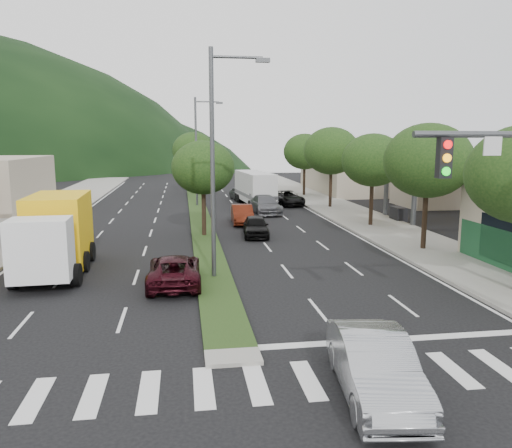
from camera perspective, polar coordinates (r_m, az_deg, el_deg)
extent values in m
plane|color=black|center=(15.14, -2.83, -14.42)|extent=(160.00, 160.00, 0.00)
cube|color=gray|center=(41.60, 11.10, 0.99)|extent=(5.00, 90.00, 0.15)
cube|color=gray|center=(40.95, -24.87, 0.14)|extent=(6.00, 90.00, 0.15)
cube|color=#203914|center=(42.23, -6.53, 1.22)|extent=(1.60, 56.00, 0.12)
cube|color=silver|center=(13.34, -1.95, -17.87)|extent=(19.00, 2.20, 0.01)
cube|color=black|center=(13.85, 20.70, 7.09)|extent=(0.35, 0.25, 1.05)
cube|color=silver|center=(41.14, 21.37, 7.32)|extent=(12.00, 8.00, 0.50)
cube|color=#FFB00D|center=(41.15, 21.34, 6.83)|extent=(12.20, 8.20, 0.50)
cylinder|color=#47494C|center=(37.25, 17.65, 3.19)|extent=(0.36, 0.36, 4.60)
cylinder|color=#47494C|center=(41.77, 14.67, 3.97)|extent=(0.36, 0.36, 4.60)
cylinder|color=#47494C|center=(45.49, 24.01, 3.89)|extent=(0.36, 0.36, 4.60)
cube|color=black|center=(39.70, 15.96, 1.09)|extent=(0.80, 1.60, 1.10)
cube|color=black|center=(43.60, 25.59, 1.25)|extent=(0.80, 1.60, 1.10)
cube|color=#B6A890|center=(61.50, 11.47, 6.07)|extent=(10.00, 16.00, 5.20)
cylinder|color=black|center=(29.29, 18.73, 1.02)|extent=(0.28, 0.28, 3.81)
ellipsoid|color=black|center=(29.02, 19.05, 6.87)|extent=(4.80, 4.80, 4.08)
cylinder|color=black|center=(36.54, 13.04, 2.71)|extent=(0.28, 0.28, 3.58)
ellipsoid|color=black|center=(36.32, 13.21, 7.12)|extent=(4.40, 4.40, 3.74)
cylinder|color=black|center=(45.92, 8.52, 4.42)|extent=(0.28, 0.28, 3.92)
ellipsoid|color=black|center=(45.75, 8.61, 8.26)|extent=(5.00, 5.00, 4.25)
cylinder|color=black|center=(55.54, 5.52, 5.24)|extent=(0.28, 0.28, 3.70)
ellipsoid|color=black|center=(55.40, 5.57, 8.24)|extent=(4.60, 4.60, 3.91)
cylinder|color=black|center=(32.09, -5.98, 1.73)|extent=(0.28, 0.28, 3.36)
ellipsoid|color=black|center=(31.84, -6.07, 6.44)|extent=(4.00, 4.00, 3.40)
cylinder|color=black|center=(57.93, -7.10, 5.42)|extent=(0.28, 0.28, 3.81)
ellipsoid|color=black|center=(57.79, -7.16, 8.38)|extent=(4.80, 4.80, 4.08)
cylinder|color=#47494C|center=(21.84, -4.99, 6.51)|extent=(0.20, 0.20, 10.00)
cylinder|color=#47494C|center=(22.17, -2.18, 18.51)|extent=(2.20, 0.12, 0.12)
cube|color=#47494C|center=(22.30, 0.78, 18.21)|extent=(0.60, 0.25, 0.18)
cylinder|color=#47494C|center=(46.80, -6.85, 8.10)|extent=(0.20, 0.20, 10.00)
cylinder|color=#47494C|center=(46.96, -5.59, 13.74)|extent=(2.20, 0.12, 0.12)
cube|color=#47494C|center=(47.02, -4.21, 13.63)|extent=(0.60, 0.25, 0.18)
imported|color=#9FA2A7|center=(12.85, 13.43, -15.47)|extent=(2.18, 4.83, 1.54)
imported|color=black|center=(21.71, -9.32, -5.21)|extent=(2.23, 4.76, 1.32)
imported|color=black|center=(32.16, -0.02, -0.24)|extent=(1.95, 4.06, 1.34)
imported|color=#56575C|center=(42.27, 1.08, 2.24)|extent=(2.43, 5.32, 1.51)
imported|color=#541B0E|center=(37.01, -1.59, 1.10)|extent=(1.64, 4.30, 1.40)
imported|color=black|center=(47.70, 3.61, 2.98)|extent=(2.88, 5.22, 1.38)
imported|color=#515257|center=(51.97, -1.89, 3.51)|extent=(2.06, 4.07, 1.33)
cube|color=white|center=(22.15, -23.41, -2.68)|extent=(2.47, 1.86, 2.52)
cube|color=yellow|center=(26.03, -21.53, -0.58)|extent=(2.72, 4.71, 3.40)
cube|color=black|center=(25.46, -21.70, -3.96)|extent=(2.46, 6.45, 0.33)
cylinder|color=black|center=(22.63, -19.82, -5.49)|extent=(0.37, 1.00, 0.99)
cylinder|color=black|center=(23.17, -26.02, -5.55)|extent=(0.37, 1.00, 0.99)
cylinder|color=black|center=(24.93, -18.98, -4.08)|extent=(0.37, 1.00, 0.99)
cylinder|color=black|center=(25.42, -24.63, -4.18)|extent=(0.37, 1.00, 0.99)
cylinder|color=black|center=(27.02, -18.35, -3.01)|extent=(0.37, 1.00, 0.99)
cylinder|color=black|center=(27.48, -23.57, -3.12)|extent=(0.37, 1.00, 0.99)
cube|color=silver|center=(47.66, -0.14, 4.31)|extent=(2.99, 8.37, 2.73)
cube|color=slate|center=(47.73, -0.14, 3.49)|extent=(3.05, 8.37, 0.32)
cylinder|color=black|center=(50.75, -2.24, 3.07)|extent=(0.39, 0.84, 0.82)
cylinder|color=black|center=(51.24, 0.26, 3.14)|extent=(0.39, 0.84, 0.82)
cylinder|color=black|center=(49.79, -2.02, 2.95)|extent=(0.39, 0.84, 0.82)
cylinder|color=black|center=(50.29, 0.52, 3.02)|extent=(0.39, 0.84, 0.82)
cylinder|color=black|center=(44.70, -0.69, 2.19)|extent=(0.39, 0.84, 0.82)
cylinder|color=black|center=(45.25, 2.13, 2.28)|extent=(0.39, 0.84, 0.82)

